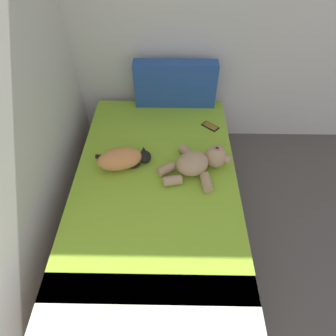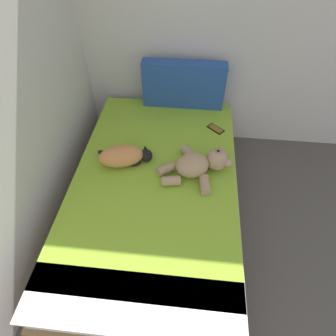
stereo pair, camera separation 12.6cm
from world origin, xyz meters
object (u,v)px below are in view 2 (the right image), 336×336
at_px(patterned_cushion, 184,85).
at_px(cat, 124,156).
at_px(bed, 156,199).
at_px(teddy_bear, 199,164).
at_px(cell_phone, 216,129).

bearing_deg(patterned_cushion, cat, -115.83).
xyz_separation_m(bed, teddy_bear, (0.32, 0.11, 0.33)).
bearing_deg(bed, cat, 151.05).
relative_size(bed, cell_phone, 13.23).
xyz_separation_m(patterned_cushion, teddy_bear, (0.18, -0.85, -0.14)).
bearing_deg(cell_phone, bed, -126.30).
distance_m(cat, teddy_bear, 0.58).
bearing_deg(teddy_bear, bed, -161.35).
height_order(patterned_cushion, cell_phone, patterned_cushion).
xyz_separation_m(teddy_bear, cell_phone, (0.13, 0.51, -0.07)).
height_order(bed, cell_phone, cell_phone).
bearing_deg(cat, bed, -28.95).
bearing_deg(bed, patterned_cushion, 81.47).
relative_size(patterned_cushion, cat, 1.68).
xyz_separation_m(cat, teddy_bear, (0.58, -0.03, 0.01)).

